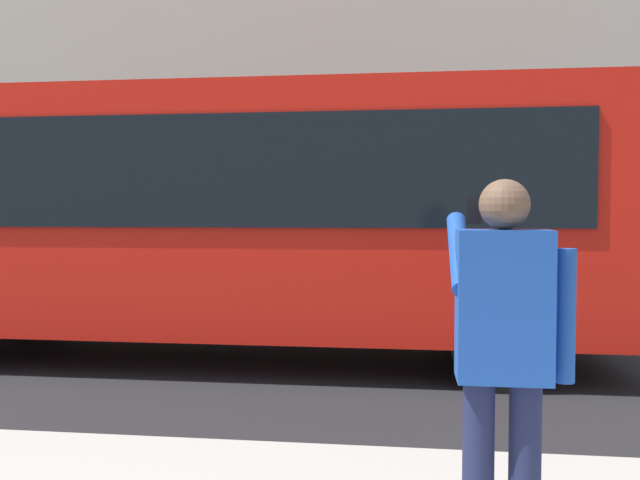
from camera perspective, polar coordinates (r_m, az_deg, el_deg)
ground_plane at (r=8.16m, az=13.27°, el=-9.69°), size 60.00×60.00×0.00m
building_facade_far at (r=15.36m, az=10.82°, el=18.61°), size 28.00×1.55×12.00m
red_bus at (r=7.92m, az=-8.16°, el=2.25°), size 9.05×2.54×3.08m
pedestrian_photographer at (r=3.10m, az=15.21°, el=-8.23°), size 0.53×0.52×1.70m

